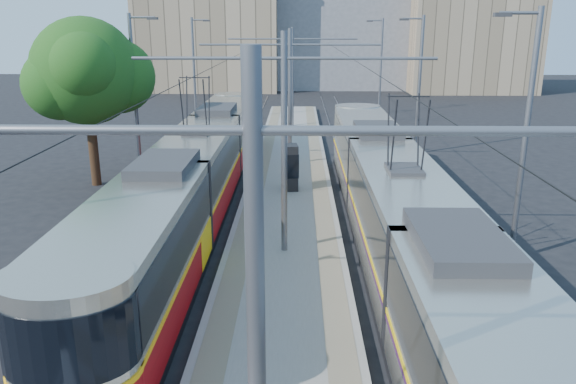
{
  "coord_description": "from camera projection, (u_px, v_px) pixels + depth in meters",
  "views": [
    {
      "loc": [
        0.44,
        -9.29,
        7.47
      ],
      "look_at": [
        0.08,
        10.34,
        1.6
      ],
      "focal_mm": 35.0,
      "sensor_mm": 36.0,
      "label": 1
    }
  ],
  "objects": [
    {
      "name": "catenary",
      "position": [
        288.0,
        99.0,
        23.31
      ],
      "size": [
        9.2,
        70.0,
        7.0
      ],
      "color": "slate",
      "rests_on": "platform"
    },
    {
      "name": "rails",
      "position": [
        289.0,
        184.0,
        27.33
      ],
      "size": [
        8.71,
        70.0,
        0.03
      ],
      "color": "gray",
      "rests_on": "ground"
    },
    {
      "name": "tram_left",
      "position": [
        199.0,
        172.0,
        22.83
      ],
      "size": [
        2.43,
        28.45,
        5.5
      ],
      "color": "black",
      "rests_on": "ground"
    },
    {
      "name": "shelter",
      "position": [
        292.0,
        166.0,
        25.16
      ],
      "size": [
        0.67,
        0.98,
        2.05
      ],
      "rotation": [
        0.0,
        0.0,
        0.11
      ],
      "color": "black",
      "rests_on": "platform"
    },
    {
      "name": "platform",
      "position": [
        289.0,
        181.0,
        27.29
      ],
      "size": [
        4.0,
        50.0,
        0.3
      ],
      "primitive_type": "cube",
      "color": "gray",
      "rests_on": "ground"
    },
    {
      "name": "street_lamps",
      "position": [
        290.0,
        89.0,
        29.97
      ],
      "size": [
        15.18,
        38.22,
        8.0
      ],
      "color": "slate",
      "rests_on": "ground"
    },
    {
      "name": "tree",
      "position": [
        94.0,
        73.0,
        25.97
      ],
      "size": [
        5.41,
        5.01,
        7.87
      ],
      "color": "#382314",
      "rests_on": "ground"
    },
    {
      "name": "building_centre",
      "position": [
        343.0,
        24.0,
        70.09
      ],
      "size": [
        18.36,
        14.28,
        15.1
      ],
      "color": "gray",
      "rests_on": "ground"
    },
    {
      "name": "building_left",
      "position": [
        211.0,
        27.0,
        66.65
      ],
      "size": [
        16.32,
        12.24,
        14.31
      ],
      "color": "tan",
      "rests_on": "ground"
    },
    {
      "name": "tram_right",
      "position": [
        401.0,
        216.0,
        17.1
      ],
      "size": [
        2.43,
        29.62,
        5.5
      ],
      "color": "black",
      "rests_on": "ground"
    },
    {
      "name": "tactile_strip_left",
      "position": [
        259.0,
        178.0,
        27.27
      ],
      "size": [
        0.7,
        50.0,
        0.01
      ],
      "primitive_type": "cube",
      "color": "gray",
      "rests_on": "platform"
    },
    {
      "name": "tactile_strip_right",
      "position": [
        319.0,
        178.0,
        27.22
      ],
      "size": [
        0.7,
        50.0,
        0.01
      ],
      "primitive_type": "cube",
      "color": "gray",
      "rests_on": "platform"
    },
    {
      "name": "building_right",
      "position": [
        469.0,
        36.0,
        64.48
      ],
      "size": [
        14.28,
        10.2,
        12.39
      ],
      "color": "tan",
      "rests_on": "ground"
    }
  ]
}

